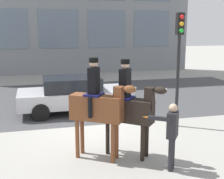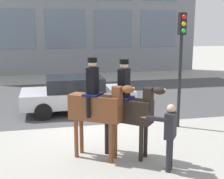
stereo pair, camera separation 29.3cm
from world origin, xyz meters
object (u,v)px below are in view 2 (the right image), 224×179
(traffic_light, at_px, (181,52))
(street_car_near_lane, at_px, (77,94))
(pedestrian_bystander, at_px, (170,132))
(mounted_horse_companion, at_px, (127,107))
(mounted_horse_lead, at_px, (96,106))

(traffic_light, bearing_deg, street_car_near_lane, 139.81)
(street_car_near_lane, xyz_separation_m, traffic_light, (3.21, -2.71, 1.85))
(pedestrian_bystander, bearing_deg, traffic_light, -82.55)
(mounted_horse_companion, relative_size, traffic_light, 0.67)
(mounted_horse_companion, relative_size, street_car_near_lane, 0.59)
(mounted_horse_lead, distance_m, street_car_near_lane, 4.70)
(mounted_horse_companion, distance_m, pedestrian_bystander, 1.36)
(mounted_horse_lead, relative_size, mounted_horse_companion, 1.02)
(mounted_horse_companion, relative_size, pedestrian_bystander, 1.57)
(mounted_horse_companion, bearing_deg, pedestrian_bystander, -15.27)
(mounted_horse_lead, xyz_separation_m, pedestrian_bystander, (1.56, -1.12, -0.45))
(mounted_horse_companion, xyz_separation_m, pedestrian_bystander, (0.74, -1.08, -0.37))
(mounted_horse_lead, bearing_deg, traffic_light, 64.85)
(pedestrian_bystander, bearing_deg, mounted_horse_companion, -20.18)
(mounted_horse_lead, height_order, traffic_light, traffic_light)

